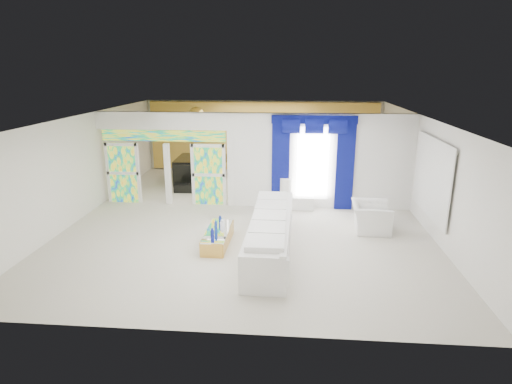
# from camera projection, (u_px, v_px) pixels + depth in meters

# --- Properties ---
(floor) EXTENTS (12.00, 12.00, 0.00)m
(floor) POSITION_uv_depth(u_px,v_px,m) (249.00, 215.00, 12.93)
(floor) COLOR #B7AF9E
(floor) RESTS_ON ground
(dividing_wall) EXTENTS (5.70, 0.18, 3.00)m
(dividing_wall) POSITION_uv_depth(u_px,v_px,m) (321.00, 162.00, 13.29)
(dividing_wall) COLOR white
(dividing_wall) RESTS_ON ground
(dividing_header) EXTENTS (4.30, 0.18, 0.55)m
(dividing_header) POSITION_uv_depth(u_px,v_px,m) (162.00, 121.00, 13.35)
(dividing_header) COLOR white
(dividing_header) RESTS_ON dividing_wall
(stained_panel_left) EXTENTS (0.95, 0.04, 2.00)m
(stained_panel_left) POSITION_uv_depth(u_px,v_px,m) (123.00, 173.00, 13.95)
(stained_panel_left) COLOR #994C3F
(stained_panel_left) RESTS_ON ground
(stained_panel_right) EXTENTS (0.95, 0.04, 2.00)m
(stained_panel_right) POSITION_uv_depth(u_px,v_px,m) (209.00, 175.00, 13.72)
(stained_panel_right) COLOR #994C3F
(stained_panel_right) RESTS_ON ground
(stained_transom) EXTENTS (4.00, 0.05, 0.35)m
(stained_transom) POSITION_uv_depth(u_px,v_px,m) (163.00, 136.00, 13.48)
(stained_transom) COLOR #994C3F
(stained_transom) RESTS_ON dividing_header
(window_pane) EXTENTS (1.00, 0.02, 2.30)m
(window_pane) POSITION_uv_depth(u_px,v_px,m) (313.00, 164.00, 13.23)
(window_pane) COLOR white
(window_pane) RESTS_ON dividing_wall
(blue_drape_left) EXTENTS (0.55, 0.10, 2.80)m
(blue_drape_left) POSITION_uv_depth(u_px,v_px,m) (281.00, 165.00, 13.30)
(blue_drape_left) COLOR #08044C
(blue_drape_left) RESTS_ON ground
(blue_drape_right) EXTENTS (0.55, 0.10, 2.80)m
(blue_drape_right) POSITION_uv_depth(u_px,v_px,m) (345.00, 166.00, 13.14)
(blue_drape_right) COLOR #08044C
(blue_drape_right) RESTS_ON ground
(blue_pelmet) EXTENTS (2.60, 0.12, 0.25)m
(blue_pelmet) POSITION_uv_depth(u_px,v_px,m) (314.00, 120.00, 12.82)
(blue_pelmet) COLOR #08044C
(blue_pelmet) RESTS_ON dividing_wall
(wall_mirror) EXTENTS (0.04, 2.70, 1.90)m
(wall_mirror) POSITION_uv_depth(u_px,v_px,m) (432.00, 178.00, 11.14)
(wall_mirror) COLOR white
(wall_mirror) RESTS_ON ground
(gold_curtains) EXTENTS (9.70, 0.12, 2.90)m
(gold_curtains) POSITION_uv_depth(u_px,v_px,m) (263.00, 137.00, 18.15)
(gold_curtains) COLOR gold
(gold_curtains) RESTS_ON ground
(white_sofa) EXTENTS (1.04, 4.38, 0.83)m
(white_sofa) POSITION_uv_depth(u_px,v_px,m) (270.00, 235.00, 10.30)
(white_sofa) COLOR silver
(white_sofa) RESTS_ON ground
(coffee_table) EXTENTS (0.60, 1.68, 0.37)m
(coffee_table) POSITION_uv_depth(u_px,v_px,m) (218.00, 237.00, 10.76)
(coffee_table) COLOR gold
(coffee_table) RESTS_ON ground
(console_table) EXTENTS (1.21, 0.40, 0.40)m
(console_table) POSITION_uv_depth(u_px,v_px,m) (295.00, 203.00, 13.49)
(console_table) COLOR silver
(console_table) RESTS_ON ground
(table_lamp) EXTENTS (0.36, 0.36, 0.58)m
(table_lamp) POSITION_uv_depth(u_px,v_px,m) (286.00, 188.00, 13.38)
(table_lamp) COLOR silver
(table_lamp) RESTS_ON console_table
(armchair) EXTENTS (1.10, 1.23, 0.76)m
(armchair) POSITION_uv_depth(u_px,v_px,m) (371.00, 217.00, 11.66)
(armchair) COLOR silver
(armchair) RESTS_ON ground
(grand_piano) EXTENTS (1.49, 1.92, 0.94)m
(grand_piano) POSITION_uv_depth(u_px,v_px,m) (196.00, 169.00, 16.77)
(grand_piano) COLOR black
(grand_piano) RESTS_ON ground
(piano_bench) EXTENTS (0.89, 0.37, 0.29)m
(piano_bench) POSITION_uv_depth(u_px,v_px,m) (187.00, 188.00, 15.33)
(piano_bench) COLOR black
(piano_bench) RESTS_ON ground
(tv_console) EXTENTS (0.65, 0.61, 0.79)m
(tv_console) POSITION_uv_depth(u_px,v_px,m) (130.00, 181.00, 15.31)
(tv_console) COLOR tan
(tv_console) RESTS_ON ground
(chandelier) EXTENTS (0.60, 0.60, 0.60)m
(chandelier) POSITION_uv_depth(u_px,v_px,m) (196.00, 115.00, 15.62)
(chandelier) COLOR gold
(chandelier) RESTS_ON ceiling
(decanters) EXTENTS (0.21, 1.10, 0.24)m
(decanters) POSITION_uv_depth(u_px,v_px,m) (217.00, 227.00, 10.67)
(decanters) COLOR white
(decanters) RESTS_ON coffee_table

